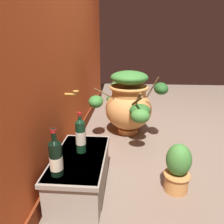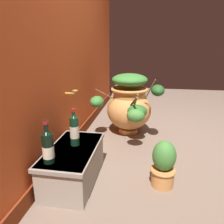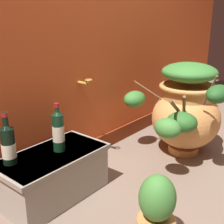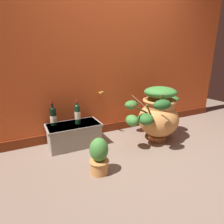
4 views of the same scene
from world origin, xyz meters
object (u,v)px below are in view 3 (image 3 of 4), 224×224
(potted_shrub, at_px, (157,210))
(terracotta_urn, at_px, (185,109))
(wine_bottle_middle, at_px, (8,143))
(wine_bottle_left, at_px, (58,130))

(potted_shrub, bearing_deg, terracotta_urn, 19.58)
(wine_bottle_middle, bearing_deg, potted_shrub, -70.43)
(wine_bottle_left, distance_m, potted_shrub, 0.76)
(terracotta_urn, height_order, potted_shrub, terracotta_urn)
(potted_shrub, bearing_deg, wine_bottle_left, 89.61)
(wine_bottle_left, bearing_deg, potted_shrub, -90.39)
(terracotta_urn, bearing_deg, wine_bottle_left, 161.36)
(terracotta_urn, xyz_separation_m, wine_bottle_middle, (-1.33, 0.44, 0.04))
(wine_bottle_left, xyz_separation_m, potted_shrub, (-0.00, -0.72, -0.24))
(wine_bottle_middle, bearing_deg, terracotta_urn, -18.28)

